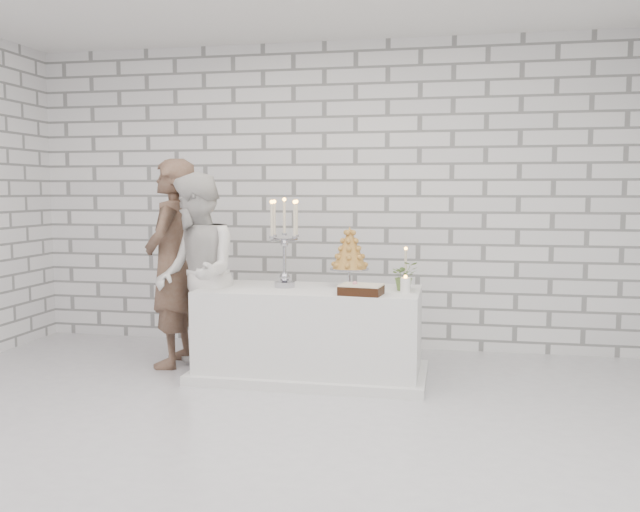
{
  "coord_description": "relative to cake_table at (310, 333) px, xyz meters",
  "views": [
    {
      "loc": [
        1.23,
        -4.06,
        1.55
      ],
      "look_at": [
        0.25,
        1.0,
        1.05
      ],
      "focal_mm": 37.67,
      "sensor_mm": 36.0,
      "label": 1
    }
  ],
  "objects": [
    {
      "name": "extra_taper",
      "position": [
        0.77,
        0.15,
        0.54
      ],
      "size": [
        0.06,
        0.06,
        0.32
      ],
      "primitive_type": "cylinder",
      "rotation": [
        0.0,
        0.0,
        -0.07
      ],
      "color": "beige",
      "rests_on": "cake_table"
    },
    {
      "name": "ground",
      "position": [
        -0.11,
        -1.3,
        -0.38
      ],
      "size": [
        6.0,
        5.0,
        0.01
      ],
      "primitive_type": "cube",
      "color": "silver",
      "rests_on": "ground"
    },
    {
      "name": "pillar_candle",
      "position": [
        0.79,
        -0.1,
        0.44
      ],
      "size": [
        0.08,
        0.08,
        0.12
      ],
      "primitive_type": "cylinder",
      "rotation": [
        0.0,
        0.0,
        -0.06
      ],
      "color": "white",
      "rests_on": "cake_table"
    },
    {
      "name": "chocolate_cake",
      "position": [
        0.46,
        -0.25,
        0.42
      ],
      "size": [
        0.35,
        0.27,
        0.08
      ],
      "primitive_type": "cube",
      "rotation": [
        0.0,
        0.0,
        -0.12
      ],
      "color": "black",
      "rests_on": "cake_table"
    },
    {
      "name": "croquembouche",
      "position": [
        0.31,
        0.14,
        0.63
      ],
      "size": [
        0.34,
        0.34,
        0.51
      ],
      "primitive_type": null,
      "rotation": [
        0.0,
        0.0,
        0.03
      ],
      "color": "#A06B28",
      "rests_on": "cake_table"
    },
    {
      "name": "wall_back",
      "position": [
        -0.11,
        1.2,
        1.12
      ],
      "size": [
        6.0,
        0.01,
        3.0
      ],
      "primitive_type": "cube",
      "color": "white",
      "rests_on": "ground"
    },
    {
      "name": "cake_table",
      "position": [
        0.0,
        0.0,
        0.0
      ],
      "size": [
        1.8,
        0.8,
        0.75
      ],
      "primitive_type": "cube",
      "color": "white",
      "rests_on": "ground"
    },
    {
      "name": "flowers",
      "position": [
        0.77,
        0.04,
        0.49
      ],
      "size": [
        0.26,
        0.24,
        0.24
      ],
      "primitive_type": "imported",
      "rotation": [
        0.0,
        0.0,
        0.28
      ],
      "color": "#526C35",
      "rests_on": "cake_table"
    },
    {
      "name": "bride",
      "position": [
        -0.95,
        -0.11,
        0.48
      ],
      "size": [
        0.97,
        1.04,
        1.71
      ],
      "primitive_type": "imported",
      "rotation": [
        0.0,
        0.0,
        -1.06
      ],
      "color": "silver",
      "rests_on": "ground"
    },
    {
      "name": "groom",
      "position": [
        -1.29,
        0.17,
        0.54
      ],
      "size": [
        0.49,
        0.7,
        1.83
      ],
      "primitive_type": "imported",
      "rotation": [
        0.0,
        0.0,
        -1.49
      ],
      "color": "brown",
      "rests_on": "ground"
    },
    {
      "name": "candelabra",
      "position": [
        -0.22,
        0.03,
        0.75
      ],
      "size": [
        0.34,
        0.34,
        0.75
      ],
      "primitive_type": null,
      "rotation": [
        0.0,
        0.0,
        0.15
      ],
      "color": "#A5A5AF",
      "rests_on": "cake_table"
    }
  ]
}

